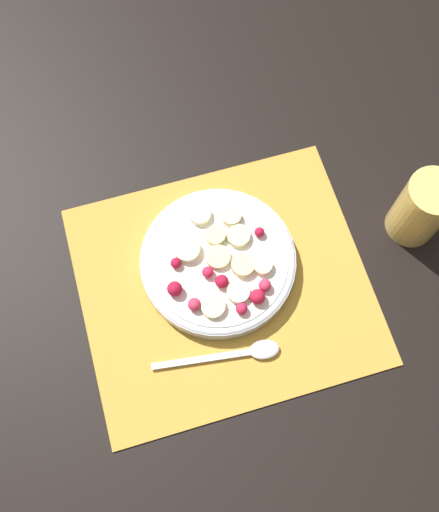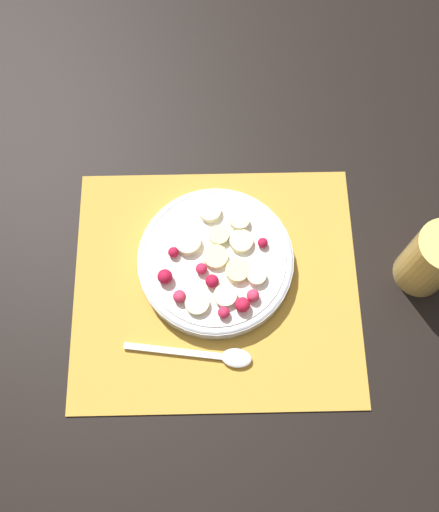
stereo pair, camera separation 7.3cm
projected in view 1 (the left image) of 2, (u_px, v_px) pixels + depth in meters
The scene contains 5 objects.
ground_plane at pixel (224, 285), 0.82m from camera, with size 3.00×3.00×0.00m, color black.
placemat at pixel (224, 284), 0.82m from camera, with size 0.41×0.36×0.01m.
fruit_bowl at pixel (220, 261), 0.81m from camera, with size 0.22×0.22×0.05m.
spoon at pixel (242, 353), 0.78m from camera, with size 0.18×0.04×0.01m.
drinking_glass at pixel (422, 209), 0.80m from camera, with size 0.07×0.07×0.12m.
Camera 1 is at (-0.08, -0.24, 0.79)m, focal length 40.00 mm.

